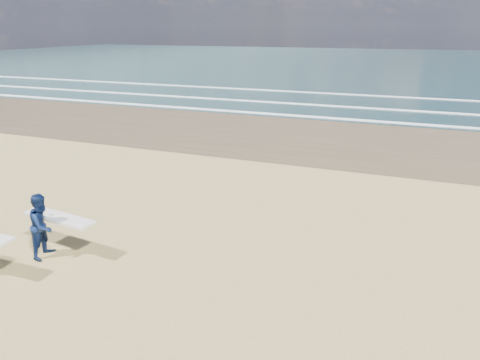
% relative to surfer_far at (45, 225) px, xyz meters
% --- Properties ---
extents(surfer_far, '(2.25, 1.19, 1.76)m').
position_rel_surfer_far_xyz_m(surfer_far, '(0.00, 0.00, 0.00)').
color(surfer_far, '#0B1A41').
rests_on(surfer_far, ground).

